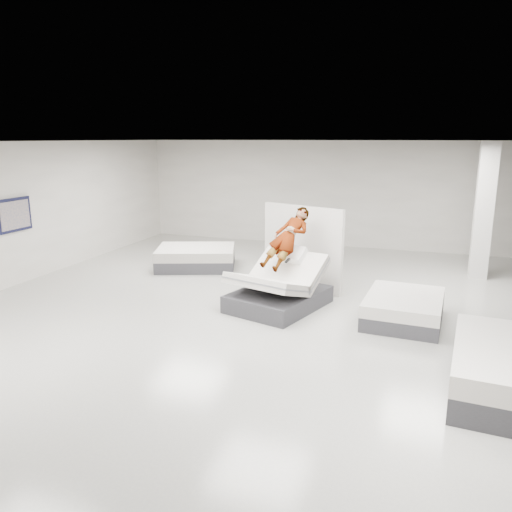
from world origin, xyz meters
The scene contains 9 objects.
room centered at (0.00, 0.00, 1.60)m, with size 14.00×14.04×3.20m.
hero_bed centered at (0.10, 0.87, 0.37)m, with size 1.92×2.23×1.15m.
person centered at (0.19, 1.16, 1.16)m, with size 0.57×0.37×1.55m, color slate.
remote centered at (0.30, 0.77, 0.99)m, with size 0.05×0.14×0.03m, color black.
divider_panel centered at (0.21, 2.28, 0.92)m, with size 2.03×0.09×1.85m, color beige.
flat_bed_right_far centered at (2.47, 0.88, 0.24)m, with size 1.42×1.83×0.48m.
flat_bed_left_far centered at (-2.79, 3.16, 0.27)m, with size 2.32×2.03×0.53m.
column centered at (4.00, 4.50, 1.60)m, with size 0.40×0.40×3.20m, color silver.
wall_poster centered at (-5.93, 0.50, 1.60)m, with size 0.06×0.95×0.75m.
Camera 1 is at (2.72, -8.15, 3.27)m, focal length 35.00 mm.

